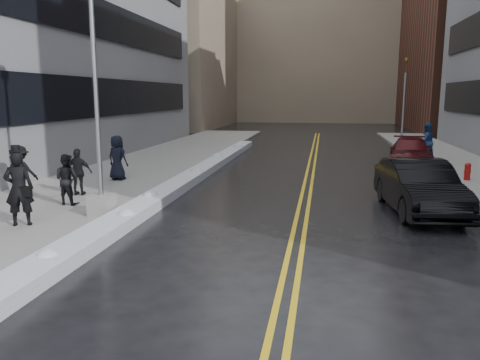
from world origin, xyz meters
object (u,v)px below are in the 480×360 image
at_px(pedestrian_b, 67,179).
at_px(car_black, 419,187).
at_px(pedestrian_east, 426,142).
at_px(fire_hydrant, 468,170).
at_px(pedestrian_e, 21,171).
at_px(traffic_signal, 404,98).
at_px(pedestrian_c, 117,158).
at_px(lamppost, 98,134).
at_px(pedestrian_d, 78,172).
at_px(car_maroon, 410,153).
at_px(pedestrian_fedora, 19,189).

distance_m(pedestrian_b, car_black, 11.14).
relative_size(pedestrian_b, pedestrian_east, 0.80).
relative_size(fire_hydrant, car_black, 0.15).
height_order(pedestrian_e, pedestrian_east, pedestrian_east).
xyz_separation_m(traffic_signal, pedestrian_c, (-13.82, -16.48, -2.33)).
distance_m(lamppost, pedestrian_d, 3.54).
distance_m(pedestrian_b, car_maroon, 16.99).
relative_size(car_black, car_maroon, 1.00).
bearing_deg(traffic_signal, fire_hydrant, -87.95).
distance_m(pedestrian_fedora, pedestrian_c, 6.99).
bearing_deg(traffic_signal, pedestrian_east, -89.93).
relative_size(pedestrian_fedora, pedestrian_b, 1.24).
relative_size(lamppost, pedestrian_b, 4.67).
bearing_deg(lamppost, pedestrian_c, 110.05).
bearing_deg(pedestrian_fedora, pedestrian_b, -111.35).
xyz_separation_m(fire_hydrant, car_black, (-2.96, -5.48, 0.27)).
xyz_separation_m(traffic_signal, car_maroon, (-1.00, -9.45, -2.68)).
xyz_separation_m(pedestrian_d, car_maroon, (12.85, 10.13, -0.25)).
bearing_deg(pedestrian_fedora, pedestrian_d, -106.76).
relative_size(pedestrian_fedora, car_maroon, 0.41).
bearing_deg(lamppost, pedestrian_b, 148.25).
xyz_separation_m(pedestrian_c, pedestrian_d, (-0.04, -3.10, -0.10)).
bearing_deg(pedestrian_e, fire_hydrant, -167.46).
bearing_deg(pedestrian_b, pedestrian_fedora, 100.26).
xyz_separation_m(fire_hydrant, pedestrian_b, (-14.00, -6.95, 0.42)).
bearing_deg(pedestrian_e, pedestrian_east, -150.63).
height_order(traffic_signal, pedestrian_b, traffic_signal).
bearing_deg(pedestrian_b, car_black, -163.92).
bearing_deg(lamppost, pedestrian_fedora, -138.14).
distance_m(pedestrian_c, pedestrian_d, 3.10).
relative_size(pedestrian_fedora, pedestrian_c, 1.10).
xyz_separation_m(fire_hydrant, pedestrian_d, (-14.35, -5.58, 0.42)).
bearing_deg(pedestrian_e, lamppost, 145.86).
relative_size(pedestrian_e, pedestrian_east, 0.86).
relative_size(pedestrian_east, car_black, 0.41).
height_order(pedestrian_fedora, pedestrian_d, pedestrian_fedora).
relative_size(traffic_signal, pedestrian_b, 3.67).
xyz_separation_m(pedestrian_b, pedestrian_d, (-0.35, 1.37, 0.01)).
bearing_deg(car_maroon, traffic_signal, 91.72).
distance_m(pedestrian_fedora, car_maroon, 18.73).
bearing_deg(pedestrian_e, pedestrian_fedora, 116.63).
bearing_deg(traffic_signal, pedestrian_c, -129.98).
xyz_separation_m(lamppost, pedestrian_fedora, (-1.62, -1.45, -1.37)).
bearing_deg(pedestrian_c, lamppost, 124.39).
bearing_deg(traffic_signal, lamppost, -118.21).
relative_size(lamppost, pedestrian_e, 4.35).
bearing_deg(pedestrian_c, car_maroon, -136.90).
relative_size(pedestrian_d, car_maroon, 0.33).
height_order(traffic_signal, pedestrian_d, traffic_signal).
distance_m(pedestrian_e, car_black, 13.32).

